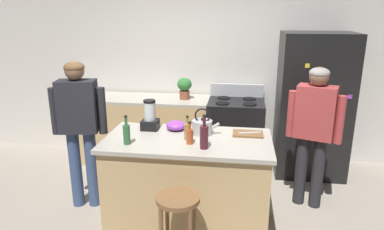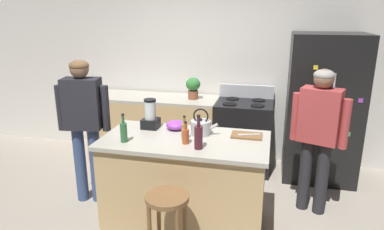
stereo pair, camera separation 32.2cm
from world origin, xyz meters
name	(u,v)px [view 2 (the right image)]	position (x,y,z in m)	size (l,w,h in m)	color
ground_plane	(185,224)	(0.00, 0.00, 0.00)	(14.00, 14.00, 0.00)	#9E9384
back_wall	(218,67)	(0.00, 1.95, 1.35)	(8.00, 0.10, 2.70)	silver
kitchen_island	(185,183)	(0.00, 0.00, 0.48)	(1.61, 0.84, 0.96)	tan
back_counter_run	(159,129)	(-0.80, 1.55, 0.48)	(2.00, 0.64, 0.96)	tan
refrigerator	(323,109)	(1.44, 1.50, 0.94)	(0.90, 0.73, 1.89)	black
stove_range	(243,135)	(0.44, 1.52, 0.49)	(0.76, 0.65, 1.14)	black
person_by_island_left	(84,118)	(-1.22, 0.24, 1.00)	(0.60, 0.29, 1.65)	#384C7A
person_by_sink_right	(319,129)	(1.29, 0.60, 0.96)	(0.59, 0.34, 1.59)	#26262B
bar_stool	(167,213)	(0.02, -0.67, 0.55)	(0.36, 0.36, 0.71)	brown
potted_plant	(193,87)	(-0.28, 1.55, 1.13)	(0.20, 0.20, 0.30)	brown
blender_appliance	(150,116)	(-0.43, 0.23, 1.09)	(0.17, 0.17, 0.31)	black
bottle_vinegar	(185,131)	(0.00, -0.02, 1.04)	(0.06, 0.06, 0.24)	olive
bottle_cooking_sauce	(186,136)	(0.04, -0.13, 1.04)	(0.06, 0.06, 0.22)	#B24C26
bottle_olive_oil	(124,132)	(-0.54, -0.22, 1.06)	(0.07, 0.07, 0.28)	#2D6638
bottle_wine	(198,136)	(0.18, -0.22, 1.07)	(0.08, 0.08, 0.32)	#471923
mixing_bowl	(176,125)	(-0.16, 0.25, 1.00)	(0.21, 0.21, 0.09)	purple
tea_kettle	(201,127)	(0.13, 0.16, 1.04)	(0.28, 0.20, 0.27)	#B7BABF
cutting_board	(247,135)	(0.58, 0.20, 0.97)	(0.30, 0.20, 0.02)	brown
chef_knife	(249,134)	(0.60, 0.20, 0.98)	(0.22, 0.03, 0.01)	#B7BABF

